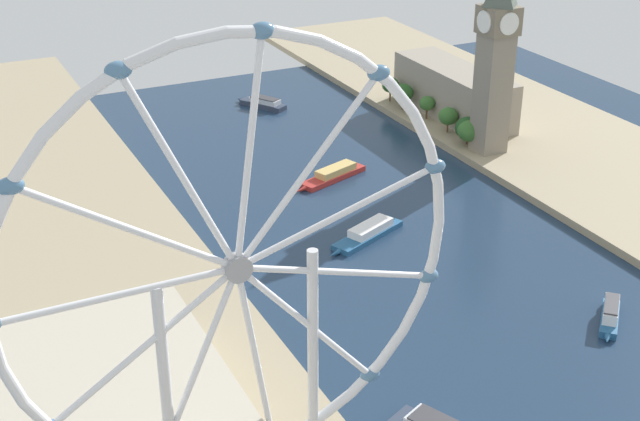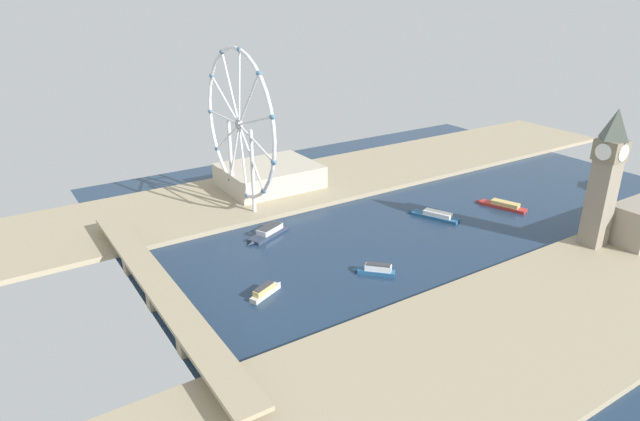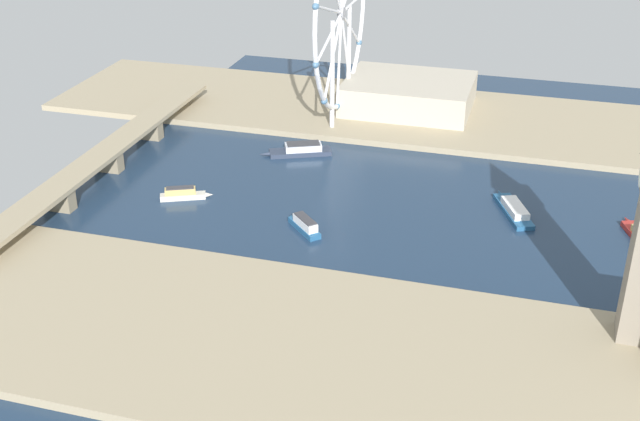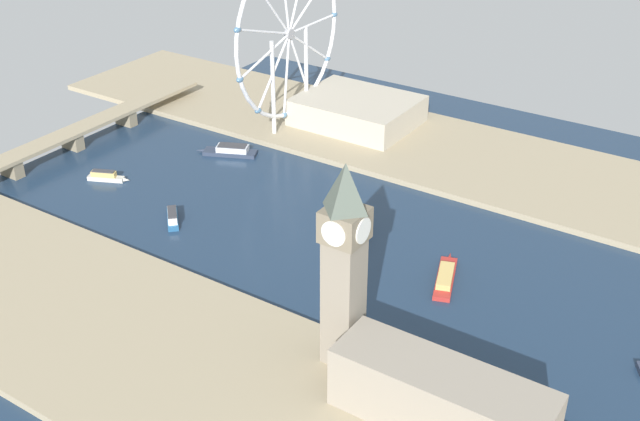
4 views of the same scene
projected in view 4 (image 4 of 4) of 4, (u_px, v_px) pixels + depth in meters
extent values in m
plane|color=#1E334C|center=(357.00, 244.00, 356.53)|extent=(382.56, 382.56, 0.00)
cube|color=tan|center=(200.00, 373.00, 278.39)|extent=(90.00, 520.00, 3.00)
cube|color=tan|center=(457.00, 156.00, 433.19)|extent=(90.00, 520.00, 3.00)
cube|color=gray|center=(343.00, 301.00, 271.14)|extent=(11.59, 11.59, 49.36)
cube|color=#776B57|center=(345.00, 225.00, 256.35)|extent=(13.45, 13.45, 11.19)
pyramid|color=#4C564C|center=(346.00, 187.00, 249.58)|extent=(12.17, 12.17, 16.52)
cylinder|color=white|center=(327.00, 219.00, 259.69)|extent=(8.81, 0.50, 8.81)
cylinder|color=white|center=(363.00, 231.00, 253.01)|extent=(8.81, 0.50, 8.81)
cylinder|color=white|center=(356.00, 216.00, 261.42)|extent=(0.50, 8.81, 8.81)
cylinder|color=white|center=(333.00, 234.00, 251.28)|extent=(0.50, 8.81, 8.81)
cube|color=gray|center=(441.00, 399.00, 248.63)|extent=(22.00, 70.68, 22.30)
ellipsoid|color=#285623|center=(549.00, 412.00, 247.85)|extent=(8.17, 8.17, 7.35)
cylinder|color=#513823|center=(508.00, 409.00, 257.60)|extent=(0.80, 0.80, 4.26)
ellipsoid|color=#285623|center=(510.00, 395.00, 254.68)|extent=(9.62, 9.62, 8.66)
cylinder|color=#513823|center=(459.00, 396.00, 262.69)|extent=(0.80, 0.80, 4.51)
ellipsoid|color=#386B2D|center=(460.00, 384.00, 260.16)|extent=(7.27, 7.27, 6.54)
cylinder|color=#513823|center=(410.00, 374.00, 272.62)|extent=(0.80, 0.80, 4.03)
ellipsoid|color=#386B2D|center=(411.00, 362.00, 269.95)|extent=(8.60, 8.60, 7.74)
cylinder|color=#513823|center=(371.00, 358.00, 280.88)|extent=(0.80, 0.80, 3.01)
ellipsoid|color=#1E471E|center=(372.00, 345.00, 278.05)|extent=(10.71, 10.71, 9.64)
cylinder|color=#513823|center=(366.00, 353.00, 282.89)|extent=(0.80, 0.80, 3.12)
ellipsoid|color=#386B2D|center=(367.00, 341.00, 280.15)|extent=(10.14, 10.14, 9.12)
torus|color=silver|center=(289.00, 34.00, 442.50)|extent=(96.09, 2.31, 96.09)
cylinder|color=#99999E|center=(289.00, 34.00, 442.50)|extent=(5.63, 3.00, 5.63)
cylinder|color=silver|center=(313.00, 24.00, 459.58)|extent=(46.89, 1.39, 1.39)
cylinder|color=silver|center=(309.00, 3.00, 450.67)|extent=(40.20, 1.39, 26.52)
cylinder|color=silver|center=(272.00, 8.00, 422.67)|extent=(31.75, 1.39, 36.35)
cylinder|color=silver|center=(264.00, 32.00, 422.89)|extent=(45.38, 1.39, 14.54)
cylinder|color=silver|center=(265.00, 56.00, 429.35)|extent=(45.38, 1.39, 14.54)
cylinder|color=silver|center=(274.00, 72.00, 439.98)|extent=(31.75, 1.39, 36.35)
cylinder|color=silver|center=(287.00, 75.00, 451.41)|extent=(8.05, 1.39, 46.61)
cylinder|color=silver|center=(300.00, 66.00, 460.01)|extent=(20.74, 1.39, 43.23)
cylinder|color=silver|center=(309.00, 47.00, 463.06)|extent=(40.20, 1.39, 26.52)
ellipsoid|color=teal|center=(334.00, 14.00, 476.65)|extent=(4.80, 3.20, 3.20)
ellipsoid|color=teal|center=(237.00, 30.00, 403.29)|extent=(4.80, 3.20, 3.20)
ellipsoid|color=teal|center=(240.00, 79.00, 416.19)|extent=(4.80, 3.20, 3.20)
ellipsoid|color=teal|center=(258.00, 110.00, 437.45)|extent=(4.80, 3.20, 3.20)
ellipsoid|color=teal|center=(284.00, 115.00, 460.31)|extent=(4.80, 3.20, 3.20)
ellipsoid|color=teal|center=(309.00, 95.00, 477.52)|extent=(4.80, 3.20, 3.20)
ellipsoid|color=teal|center=(327.00, 59.00, 483.61)|extent=(4.80, 3.20, 3.20)
cylinder|color=silver|center=(306.00, 72.00, 467.64)|extent=(2.40, 2.40, 54.00)
cylinder|color=silver|center=(273.00, 88.00, 443.74)|extent=(2.40, 2.40, 54.00)
cube|color=#BCB29E|center=(357.00, 111.00, 465.98)|extent=(52.91, 66.39, 15.51)
cube|color=tan|center=(71.00, 132.00, 440.86)|extent=(194.56, 13.98, 2.00)
cube|color=gray|center=(12.00, 168.00, 413.70)|extent=(6.00, 12.58, 8.63)
cube|color=gray|center=(73.00, 141.00, 443.45)|extent=(6.00, 12.58, 8.63)
cube|color=gray|center=(126.00, 118.00, 473.21)|extent=(6.00, 12.58, 8.63)
cube|color=#B22D28|center=(445.00, 279.00, 330.44)|extent=(31.39, 16.81, 2.07)
cone|color=#B22D28|center=(450.00, 256.00, 345.58)|extent=(5.92, 3.79, 2.07)
cube|color=#DBB766|center=(445.00, 276.00, 327.97)|extent=(19.02, 11.55, 2.71)
cube|color=#235684|center=(356.00, 232.00, 363.39)|extent=(31.22, 18.97, 1.94)
cone|color=#235684|center=(362.00, 213.00, 378.70)|extent=(5.85, 3.95, 1.94)
cube|color=white|center=(356.00, 230.00, 360.92)|extent=(18.97, 12.85, 2.78)
cube|color=beige|center=(106.00, 178.00, 410.45)|extent=(11.70, 19.10, 2.30)
cone|color=beige|center=(127.00, 180.00, 408.93)|extent=(3.51, 4.07, 2.30)
cube|color=#DBB766|center=(104.00, 174.00, 409.35)|extent=(8.52, 13.16, 2.77)
cube|color=#38383D|center=(103.00, 171.00, 408.55)|extent=(7.84, 11.92, 0.50)
cube|color=#235684|center=(173.00, 219.00, 373.44)|extent=(17.10, 16.97, 2.22)
cone|color=#235684|center=(172.00, 208.00, 382.98)|extent=(4.02, 4.01, 2.22)
cube|color=white|center=(172.00, 215.00, 371.29)|extent=(12.62, 12.53, 3.23)
cube|color=#38383D|center=(172.00, 212.00, 370.37)|extent=(11.51, 11.43, 0.52)
cube|color=#2D384C|center=(230.00, 153.00, 438.02)|extent=(19.89, 30.21, 2.12)
cone|color=#2D384C|center=(200.00, 151.00, 440.40)|extent=(4.08, 5.66, 2.12)
cube|color=silver|center=(233.00, 149.00, 436.53)|extent=(13.70, 18.67, 3.14)
cube|color=#38383D|center=(232.00, 146.00, 435.65)|extent=(12.68, 16.96, 0.42)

